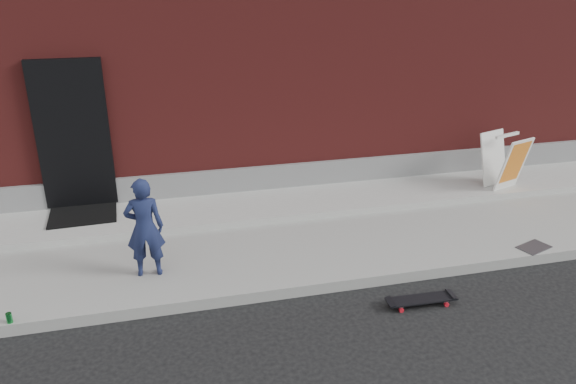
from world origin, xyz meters
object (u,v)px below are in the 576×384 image
object	(u,v)px
pizza_sign	(505,161)
soda_can	(9,318)
child	(145,228)
skateboard	(421,300)

from	to	relation	value
pizza_sign	soda_can	distance (m)	7.66
child	soda_can	world-z (taller)	child
skateboard	pizza_sign	distance (m)	3.84
pizza_sign	soda_can	xyz separation A→B (m)	(-7.36, -2.05, -0.50)
skateboard	pizza_sign	xyz separation A→B (m)	(2.74, 2.61, 0.64)
skateboard	pizza_sign	size ratio (longest dim) A/B	0.90
skateboard	soda_can	distance (m)	4.65
soda_can	skateboard	bearing A→B (deg)	-6.88
pizza_sign	skateboard	bearing A→B (deg)	-136.37
skateboard	pizza_sign	world-z (taller)	pizza_sign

